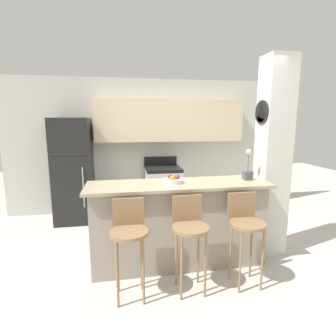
{
  "coord_description": "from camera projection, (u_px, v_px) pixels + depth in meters",
  "views": [
    {
      "loc": [
        -0.66,
        -2.97,
        1.75
      ],
      "look_at": [
        0.0,
        0.75,
        1.08
      ],
      "focal_mm": 28.0,
      "sensor_mm": 36.0,
      "label": 1
    }
  ],
  "objects": [
    {
      "name": "trash_bin",
      "position": [
        106.0,
        212.0,
        4.57
      ],
      "size": [
        0.28,
        0.28,
        0.38
      ],
      "color": "#59595B",
      "rests_on": "ground_plane"
    },
    {
      "name": "refrigerator",
      "position": [
        74.0,
        170.0,
        4.59
      ],
      "size": [
        0.63,
        0.71,
        1.81
      ],
      "color": "black",
      "rests_on": "ground_plane"
    },
    {
      "name": "bar_stool_mid",
      "position": [
        190.0,
        229.0,
        2.67
      ],
      "size": [
        0.38,
        0.38,
        0.99
      ],
      "color": "olive",
      "rests_on": "ground_plane"
    },
    {
      "name": "pillar_right",
      "position": [
        272.0,
        159.0,
        3.38
      ],
      "size": [
        0.38,
        0.32,
        2.55
      ],
      "color": "silver",
      "rests_on": "ground_plane"
    },
    {
      "name": "bar_stool_left",
      "position": [
        129.0,
        233.0,
        2.57
      ],
      "size": [
        0.38,
        0.38,
        0.99
      ],
      "color": "olive",
      "rests_on": "ground_plane"
    },
    {
      "name": "ground_plane",
      "position": [
        178.0,
        263.0,
        3.3
      ],
      "size": [
        14.0,
        14.0,
        0.0
      ],
      "primitive_type": "plane",
      "color": "beige"
    },
    {
      "name": "counter_bar",
      "position": [
        179.0,
        223.0,
        3.21
      ],
      "size": [
        2.18,
        0.62,
        1.03
      ],
      "color": "gray",
      "rests_on": "ground_plane"
    },
    {
      "name": "orchid_vase",
      "position": [
        248.0,
        170.0,
        3.28
      ],
      "size": [
        0.1,
        0.1,
        0.39
      ],
      "color": "#4C4C51",
      "rests_on": "counter_bar"
    },
    {
      "name": "fruit_bowl",
      "position": [
        173.0,
        180.0,
        3.11
      ],
      "size": [
        0.23,
        0.23,
        0.1
      ],
      "color": "silver",
      "rests_on": "counter_bar"
    },
    {
      "name": "wall_back",
      "position": [
        162.0,
        135.0,
        5.07
      ],
      "size": [
        5.6,
        0.38,
        2.55
      ],
      "color": "silver",
      "rests_on": "ground_plane"
    },
    {
      "name": "stove_range",
      "position": [
        163.0,
        190.0,
        4.98
      ],
      "size": [
        0.65,
        0.65,
        1.07
      ],
      "color": "silver",
      "rests_on": "ground_plane"
    },
    {
      "name": "bar_stool_right",
      "position": [
        246.0,
        225.0,
        2.78
      ],
      "size": [
        0.38,
        0.38,
        0.99
      ],
      "color": "olive",
      "rests_on": "ground_plane"
    }
  ]
}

